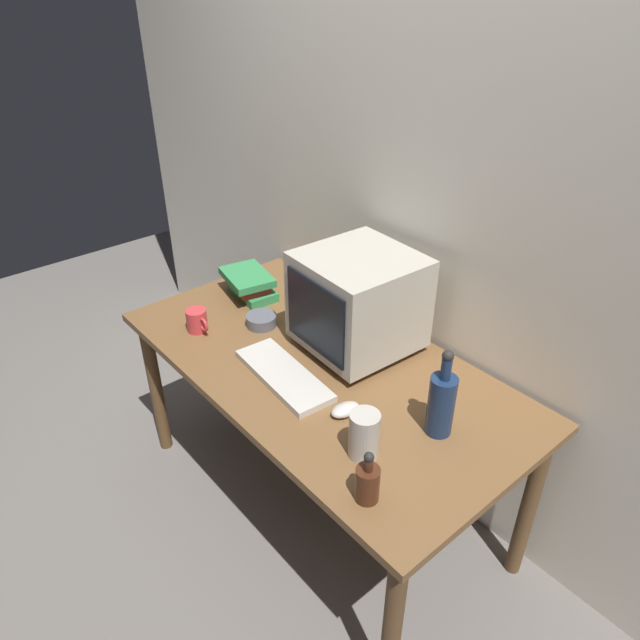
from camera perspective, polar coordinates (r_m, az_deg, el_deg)
name	(u,v)px	position (r m, az deg, el deg)	size (l,w,h in m)	color
ground_plane	(320,499)	(2.59, 0.00, -17.13)	(6.00, 6.00, 0.00)	slate
back_wall	(419,192)	(2.15, 9.69, 12.23)	(4.00, 0.08, 2.50)	silver
desk	(320,381)	(2.15, 0.00, -5.94)	(1.55, 0.81, 0.72)	brown
crt_monitor	(358,302)	(2.08, 3.73, 1.79)	(0.40, 0.41, 0.37)	#B2AD9E
keyboard	(284,375)	(2.02, -3.57, -5.40)	(0.42, 0.15, 0.02)	beige
computer_mouse	(345,410)	(1.87, 2.48, -8.75)	(0.06, 0.10, 0.04)	beige
bottle_tall	(441,402)	(1.79, 11.78, -7.90)	(0.08, 0.08, 0.30)	navy
bottle_short	(367,482)	(1.60, 4.66, -15.52)	(0.07, 0.07, 0.17)	#472314
book_stack	(250,284)	(2.50, -6.91, 3.51)	(0.26, 0.21, 0.11)	#33894C
mug	(197,321)	(2.30, -11.92, -0.05)	(0.12, 0.08, 0.09)	#CC383D
cd_spindle	(261,320)	(2.30, -5.75, -0.03)	(0.12, 0.12, 0.04)	#595B66
metal_canister	(364,435)	(1.71, 4.34, -11.13)	(0.09, 0.09, 0.15)	#B7B2A8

